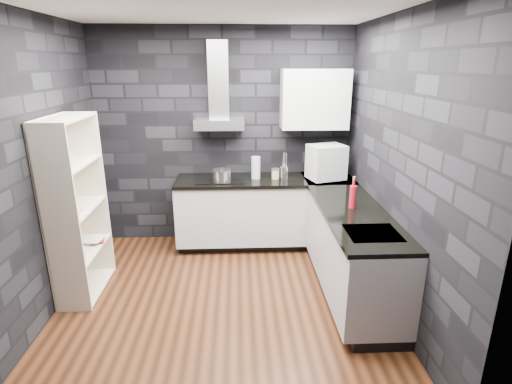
{
  "coord_description": "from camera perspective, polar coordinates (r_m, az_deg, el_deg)",
  "views": [
    {
      "loc": [
        0.17,
        -3.45,
        2.27
      ],
      "look_at": [
        0.35,
        0.45,
        1.0
      ],
      "focal_mm": 28.0,
      "sensor_mm": 36.0,
      "label": 1
    }
  ],
  "objects": [
    {
      "name": "ground",
      "position": [
        4.13,
        -4.74,
        -15.37
      ],
      "size": [
        3.2,
        3.2,
        0.0
      ],
      "primitive_type": "plane",
      "color": "#482514"
    },
    {
      "name": "ceiling",
      "position": [
        3.48,
        -5.99,
        25.04
      ],
      "size": [
        3.2,
        3.2,
        0.0
      ],
      "primitive_type": "plane",
      "rotation": [
        3.14,
        0.0,
        0.0
      ],
      "color": "white"
    },
    {
      "name": "wall_back",
      "position": [
        5.16,
        -4.52,
        7.69
      ],
      "size": [
        3.2,
        0.05,
        2.7
      ],
      "primitive_type": "cube",
      "color": "black",
      "rests_on": "ground"
    },
    {
      "name": "wall_front",
      "position": [
        2.05,
        -7.24,
        -8.76
      ],
      "size": [
        3.2,
        0.05,
        2.7
      ],
      "primitive_type": "cube",
      "color": "black",
      "rests_on": "ground"
    },
    {
      "name": "wall_left",
      "position": [
        4.0,
        -29.28,
        2.39
      ],
      "size": [
        0.05,
        3.2,
        2.7
      ],
      "primitive_type": "cube",
      "color": "black",
      "rests_on": "ground"
    },
    {
      "name": "wall_right",
      "position": [
        3.85,
        19.66,
        3.15
      ],
      "size": [
        0.05,
        3.2,
        2.7
      ],
      "primitive_type": "cube",
      "color": "black",
      "rests_on": "ground"
    },
    {
      "name": "toekick_back",
      "position": [
        5.29,
        1.19,
        -6.81
      ],
      "size": [
        2.18,
        0.5,
        0.1
      ],
      "primitive_type": "cube",
      "color": "black",
      "rests_on": "ground"
    },
    {
      "name": "toekick_right",
      "position": [
        4.34,
        13.75,
        -13.28
      ],
      "size": [
        0.5,
        1.78,
        0.1
      ],
      "primitive_type": "cube",
      "color": "black",
      "rests_on": "ground"
    },
    {
      "name": "counter_back_cab",
      "position": [
        5.08,
        1.25,
        -2.6
      ],
      "size": [
        2.2,
        0.6,
        0.76
      ],
      "primitive_type": "cube",
      "color": "#B9B8BD",
      "rests_on": "ground"
    },
    {
      "name": "counter_right_cab",
      "position": [
        4.13,
        13.65,
        -8.2
      ],
      "size": [
        0.6,
        1.8,
        0.76
      ],
      "primitive_type": "cube",
      "color": "#B9B8BD",
      "rests_on": "ground"
    },
    {
      "name": "counter_back_top",
      "position": [
        4.95,
        1.29,
        1.7
      ],
      "size": [
        2.2,
        0.62,
        0.04
      ],
      "primitive_type": "cube",
      "color": "black",
      "rests_on": "counter_back_cab"
    },
    {
      "name": "counter_right_top",
      "position": [
        3.97,
        13.94,
        -3.02
      ],
      "size": [
        0.62,
        1.8,
        0.04
      ],
      "primitive_type": "cube",
      "color": "black",
      "rests_on": "counter_right_cab"
    },
    {
      "name": "counter_corner_top",
      "position": [
        5.07,
        10.34,
        1.82
      ],
      "size": [
        0.62,
        0.62,
        0.04
      ],
      "primitive_type": "cube",
      "color": "black",
      "rests_on": "counter_right_cab"
    },
    {
      "name": "hood_body",
      "position": [
        4.93,
        -5.24,
        9.67
      ],
      "size": [
        0.6,
        0.34,
        0.12
      ],
      "primitive_type": "cube",
      "color": "#B9BABF",
      "rests_on": "wall_back"
    },
    {
      "name": "hood_chimney",
      "position": [
        4.96,
        -5.38,
        15.63
      ],
      "size": [
        0.24,
        0.2,
        0.9
      ],
      "primitive_type": "cube",
      "color": "#B9BABF",
      "rests_on": "hood_body"
    },
    {
      "name": "upper_cabinet",
      "position": [
        4.98,
        8.35,
        13.0
      ],
      "size": [
        0.8,
        0.35,
        0.7
      ],
      "primitive_type": "cube",
      "color": "silver",
      "rests_on": "wall_back"
    },
    {
      "name": "cooktop",
      "position": [
        4.95,
        -5.09,
        1.94
      ],
      "size": [
        0.58,
        0.5,
        0.01
      ],
      "primitive_type": "cube",
      "color": "black",
      "rests_on": "counter_back_top"
    },
    {
      "name": "sink_rim",
      "position": [
        3.53,
        16.34,
        -5.69
      ],
      "size": [
        0.44,
        0.4,
        0.01
      ],
      "primitive_type": "cube",
      "color": "#B9BABF",
      "rests_on": "counter_right_top"
    },
    {
      "name": "pot",
      "position": [
        4.79,
        -4.9,
        2.27
      ],
      "size": [
        0.23,
        0.23,
        0.13
      ],
      "primitive_type": "cylinder",
      "rotation": [
        0.0,
        0.0,
        0.06
      ],
      "color": "silver",
      "rests_on": "cooktop"
    },
    {
      "name": "glass_vase",
      "position": [
        4.92,
        -0.03,
        3.5
      ],
      "size": [
        0.12,
        0.12,
        0.27
      ],
      "primitive_type": "cylinder",
      "rotation": [
        0.0,
        0.0,
        0.09
      ],
      "color": "silver",
      "rests_on": "counter_back_top"
    },
    {
      "name": "storage_jar",
      "position": [
        4.93,
        2.79,
        2.55
      ],
      "size": [
        0.12,
        0.12,
        0.11
      ],
      "primitive_type": "cylinder",
      "rotation": [
        0.0,
        0.0,
        0.38
      ],
      "color": "tan",
      "rests_on": "counter_back_top"
    },
    {
      "name": "utensil_crock",
      "position": [
        4.98,
        4.06,
        2.85
      ],
      "size": [
        0.12,
        0.12,
        0.14
      ],
      "primitive_type": "cylinder",
      "rotation": [
        0.0,
        0.0,
        0.14
      ],
      "color": "silver",
      "rests_on": "counter_back_top"
    },
    {
      "name": "appliance_garage",
      "position": [
        4.91,
        10.0,
        4.25
      ],
      "size": [
        0.49,
        0.43,
        0.41
      ],
      "primitive_type": "cube",
      "rotation": [
        0.0,
        0.0,
        0.29
      ],
      "color": "silver",
      "rests_on": "counter_back_top"
    },
    {
      "name": "red_bottle",
      "position": [
        4.03,
        13.65,
        -0.69
      ],
      "size": [
        0.08,
        0.08,
        0.23
      ],
      "primitive_type": "cylinder",
      "rotation": [
        0.0,
        0.0,
        -0.19
      ],
      "color": "maroon",
      "rests_on": "counter_right_top"
    },
    {
      "name": "bookshelf",
      "position": [
        4.3,
        -24.23,
        -2.22
      ],
      "size": [
        0.46,
        0.84,
        1.8
      ],
      "primitive_type": "cube",
      "rotation": [
        0.0,
        0.0,
        -0.16
      ],
      "color": "beige",
      "rests_on": "ground"
    },
    {
      "name": "fruit_bowl",
      "position": [
        4.21,
        -24.69,
        -2.14
      ],
      "size": [
        0.25,
        0.25,
        0.06
      ],
      "primitive_type": "imported",
      "rotation": [
        0.0,
        0.0,
        -0.12
      ],
      "color": "white",
      "rests_on": "bookshelf"
    },
    {
      "name": "book_red",
      "position": [
        4.55,
        -22.86,
        -5.38
      ],
      "size": [
        0.15,
        0.07,
        0.2
      ],
      "primitive_type": "imported",
      "rotation": [
        0.0,
        0.0,
        0.33
      ],
      "color": "maroon",
      "rests_on": "bookshelf"
    },
    {
      "name": "book_second",
      "position": [
        4.56,
        -23.03,
        -5.04
      ],
      "size": [
        0.16,
        0.04,
        0.22
      ],
      "primitive_type": "imported",
      "rotation": [
        0.0,
        0.0,
        -0.13
      ],
      "color": "#B2B2B2",
      "rests_on": "bookshelf"
    }
  ]
}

